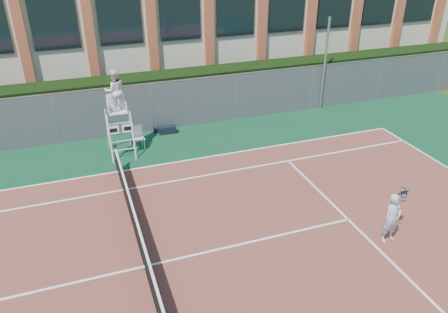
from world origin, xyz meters
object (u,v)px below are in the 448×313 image
object	(u,v)px
umpire_chair	(115,93)
tennis_player	(392,218)
steel_pole	(325,65)
plastic_chair	(138,135)

from	to	relation	value
umpire_chair	tennis_player	bearing A→B (deg)	-51.63
steel_pole	plastic_chair	size ratio (longest dim) A/B	4.65
steel_pole	tennis_player	world-z (taller)	steel_pole
plastic_chair	tennis_player	bearing A→B (deg)	-55.51
tennis_player	steel_pole	bearing A→B (deg)	70.10
umpire_chair	steel_pole	bearing A→B (deg)	9.24
umpire_chair	plastic_chair	xyz separation A→B (m)	(0.71, 0.23, -1.99)
umpire_chair	tennis_player	xyz separation A→B (m)	(6.56, -8.29, -1.76)
umpire_chair	plastic_chair	world-z (taller)	umpire_chair
steel_pole	tennis_player	xyz separation A→B (m)	(-3.60, -9.94, -1.44)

